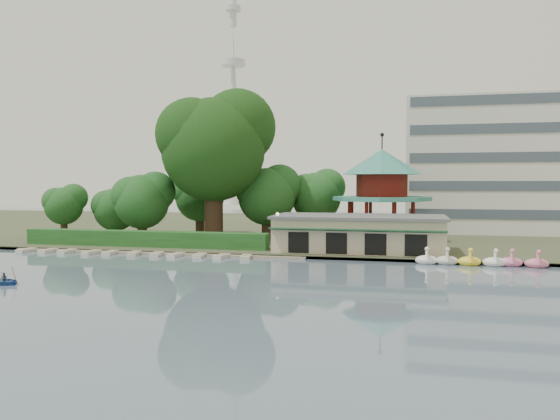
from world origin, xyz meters
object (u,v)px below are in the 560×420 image
(boathouse, at_px, (359,233))
(pavilion, at_px, (382,186))
(rowboat_with_passengers, at_px, (3,278))
(big_tree, at_px, (215,142))
(dock, at_px, (155,253))

(boathouse, distance_m, pavilion, 11.43)
(rowboat_with_passengers, bearing_deg, boathouse, 42.66)
(pavilion, relative_size, big_tree, 0.69)
(dock, bearing_deg, rowboat_with_passengers, -101.17)
(dock, xyz_separation_m, rowboat_with_passengers, (-3.74, -18.94, 0.34))
(boathouse, bearing_deg, rowboat_with_passengers, -137.34)
(dock, bearing_deg, boathouse, 12.24)
(dock, xyz_separation_m, big_tree, (3.18, 11.01, 12.90))
(dock, height_order, boathouse, boathouse)
(boathouse, height_order, rowboat_with_passengers, boathouse)
(dock, bearing_deg, pavilion, 31.66)
(dock, xyz_separation_m, pavilion, (24.00, 14.80, 7.36))
(pavilion, distance_m, rowboat_with_passengers, 44.24)
(boathouse, xyz_separation_m, big_tree, (-18.82, 6.24, 10.65))
(big_tree, height_order, rowboat_with_passengers, big_tree)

